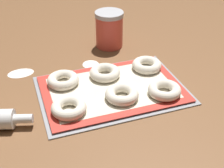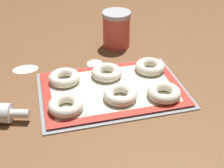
{
  "view_description": "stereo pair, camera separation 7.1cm",
  "coord_description": "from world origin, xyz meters",
  "px_view_note": "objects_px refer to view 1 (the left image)",
  "views": [
    {
      "loc": [
        -0.27,
        -0.77,
        0.57
      ],
      "look_at": [
        0.0,
        -0.01,
        0.03
      ],
      "focal_mm": 50.0,
      "sensor_mm": 36.0,
      "label": 1
    },
    {
      "loc": [
        -0.2,
        -0.79,
        0.57
      ],
      "look_at": [
        0.0,
        -0.01,
        0.03
      ],
      "focal_mm": 50.0,
      "sensor_mm": 36.0,
      "label": 2
    }
  ],
  "objects_px": {
    "bagel_back_center": "(106,73)",
    "bagel_front_left": "(69,108)",
    "baking_tray": "(112,90)",
    "bagel_front_center": "(122,94)",
    "bagel_front_right": "(165,90)",
    "flour_canister": "(109,29)",
    "bagel_back_left": "(63,80)",
    "bagel_back_right": "(147,65)"
  },
  "relations": [
    {
      "from": "baking_tray",
      "to": "bagel_front_left",
      "type": "height_order",
      "value": "bagel_front_left"
    },
    {
      "from": "bagel_back_right",
      "to": "bagel_back_left",
      "type": "bearing_deg",
      "value": 179.63
    },
    {
      "from": "bagel_front_right",
      "to": "bagel_back_center",
      "type": "bearing_deg",
      "value": 131.56
    },
    {
      "from": "bagel_front_right",
      "to": "bagel_back_right",
      "type": "relative_size",
      "value": 1.0
    },
    {
      "from": "bagel_back_left",
      "to": "bagel_back_center",
      "type": "height_order",
      "value": "same"
    },
    {
      "from": "bagel_back_left",
      "to": "bagel_back_right",
      "type": "relative_size",
      "value": 1.0
    },
    {
      "from": "bagel_front_right",
      "to": "bagel_back_right",
      "type": "bearing_deg",
      "value": 85.66
    },
    {
      "from": "bagel_front_left",
      "to": "bagel_back_center",
      "type": "distance_m",
      "value": 0.21
    },
    {
      "from": "bagel_back_center",
      "to": "flour_canister",
      "type": "xyz_separation_m",
      "value": [
        0.09,
        0.23,
        0.04
      ]
    },
    {
      "from": "bagel_front_left",
      "to": "bagel_front_center",
      "type": "xyz_separation_m",
      "value": [
        0.16,
        0.01,
        0.0
      ]
    },
    {
      "from": "bagel_front_left",
      "to": "bagel_back_center",
      "type": "xyz_separation_m",
      "value": [
        0.16,
        0.14,
        0.0
      ]
    },
    {
      "from": "bagel_front_center",
      "to": "flour_canister",
      "type": "xyz_separation_m",
      "value": [
        0.09,
        0.37,
        0.04
      ]
    },
    {
      "from": "bagel_front_center",
      "to": "bagel_back_right",
      "type": "relative_size",
      "value": 1.0
    },
    {
      "from": "bagel_front_left",
      "to": "bagel_back_right",
      "type": "distance_m",
      "value": 0.34
    },
    {
      "from": "bagel_back_left",
      "to": "baking_tray",
      "type": "bearing_deg",
      "value": -27.7
    },
    {
      "from": "bagel_front_right",
      "to": "bagel_back_right",
      "type": "height_order",
      "value": "same"
    },
    {
      "from": "baking_tray",
      "to": "bagel_back_right",
      "type": "bearing_deg",
      "value": 25.22
    },
    {
      "from": "bagel_back_center",
      "to": "bagel_back_left",
      "type": "bearing_deg",
      "value": 179.15
    },
    {
      "from": "bagel_back_right",
      "to": "bagel_front_left",
      "type": "bearing_deg",
      "value": -154.67
    },
    {
      "from": "bagel_front_right",
      "to": "bagel_front_center",
      "type": "bearing_deg",
      "value": 170.44
    },
    {
      "from": "bagel_back_left",
      "to": "flour_canister",
      "type": "relative_size",
      "value": 0.72
    },
    {
      "from": "bagel_front_right",
      "to": "flour_canister",
      "type": "height_order",
      "value": "flour_canister"
    },
    {
      "from": "bagel_back_right",
      "to": "flour_canister",
      "type": "bearing_deg",
      "value": 103.87
    },
    {
      "from": "baking_tray",
      "to": "bagel_front_right",
      "type": "bearing_deg",
      "value": -30.9
    },
    {
      "from": "baking_tray",
      "to": "bagel_front_right",
      "type": "relative_size",
      "value": 4.51
    },
    {
      "from": "bagel_front_right",
      "to": "flour_canister",
      "type": "relative_size",
      "value": 0.72
    },
    {
      "from": "baking_tray",
      "to": "bagel_back_right",
      "type": "relative_size",
      "value": 4.51
    },
    {
      "from": "bagel_front_right",
      "to": "flour_canister",
      "type": "xyz_separation_m",
      "value": [
        -0.05,
        0.39,
        0.04
      ]
    },
    {
      "from": "bagel_front_left",
      "to": "bagel_back_center",
      "type": "relative_size",
      "value": 1.0
    },
    {
      "from": "bagel_back_left",
      "to": "bagel_back_right",
      "type": "height_order",
      "value": "same"
    },
    {
      "from": "baking_tray",
      "to": "flour_canister",
      "type": "relative_size",
      "value": 3.24
    },
    {
      "from": "bagel_front_center",
      "to": "bagel_back_center",
      "type": "xyz_separation_m",
      "value": [
        -0.01,
        0.13,
        0.0
      ]
    },
    {
      "from": "bagel_back_left",
      "to": "flour_canister",
      "type": "xyz_separation_m",
      "value": [
        0.23,
        0.23,
        0.04
      ]
    },
    {
      "from": "bagel_back_right",
      "to": "flour_canister",
      "type": "xyz_separation_m",
      "value": [
        -0.06,
        0.23,
        0.04
      ]
    },
    {
      "from": "bagel_back_center",
      "to": "bagel_front_left",
      "type": "bearing_deg",
      "value": -137.3
    },
    {
      "from": "bagel_front_left",
      "to": "bagel_back_left",
      "type": "relative_size",
      "value": 1.0
    },
    {
      "from": "bagel_front_left",
      "to": "bagel_back_right",
      "type": "relative_size",
      "value": 1.0
    },
    {
      "from": "bagel_front_left",
      "to": "bagel_back_center",
      "type": "height_order",
      "value": "same"
    },
    {
      "from": "bagel_front_right",
      "to": "bagel_front_left",
      "type": "bearing_deg",
      "value": 177.96
    },
    {
      "from": "bagel_front_left",
      "to": "bagel_front_right",
      "type": "height_order",
      "value": "same"
    },
    {
      "from": "bagel_front_center",
      "to": "bagel_back_center",
      "type": "distance_m",
      "value": 0.13
    },
    {
      "from": "flour_canister",
      "to": "bagel_front_right",
      "type": "bearing_deg",
      "value": -83.3
    }
  ]
}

